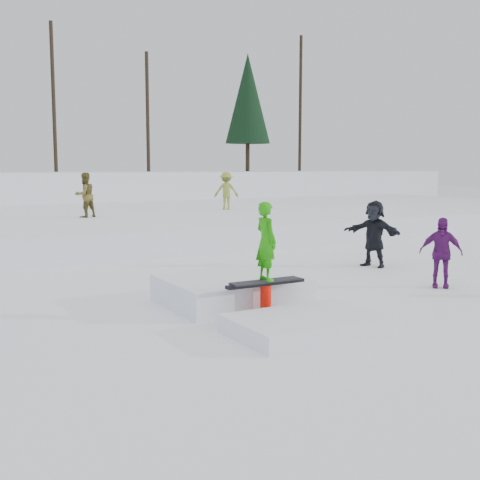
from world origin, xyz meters
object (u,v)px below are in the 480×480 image
spectator_purple (441,253)px  spectator_dark (374,234)px  walker_ygreen (226,191)px  jib_rail_feature (250,295)px  walker_olive (85,195)px

spectator_purple → spectator_dark: 3.02m
walker_ygreen → jib_rail_feature: size_ratio=0.38×
spectator_dark → jib_rail_feature: jib_rail_feature is taller
jib_rail_feature → spectator_dark: bearing=26.1°
spectator_purple → jib_rail_feature: jib_rail_feature is taller
spectator_dark → spectator_purple: bearing=-31.6°
walker_ygreen → spectator_dark: (-1.72, -11.66, -0.73)m
spectator_purple → spectator_dark: (0.67, 2.94, 0.11)m
walker_olive → spectator_purple: size_ratio=1.07×
spectator_dark → walker_ygreen: bearing=152.8°
spectator_purple → walker_ygreen: bearing=126.2°
walker_ygreen → spectator_dark: walker_ygreen is taller
walker_ygreen → jib_rail_feature: (-7.31, -14.39, -1.34)m
walker_ygreen → spectator_dark: size_ratio=0.93×
jib_rail_feature → walker_olive: bearing=87.6°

